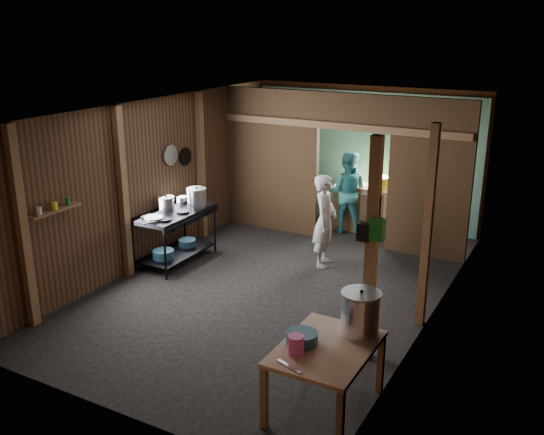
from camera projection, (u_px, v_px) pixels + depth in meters
The scene contains 42 objects.
floor at pixel (278, 284), 8.96m from camera, with size 4.50×7.00×0.00m, color #292727.
ceiling at pixel (279, 108), 8.16m from camera, with size 4.50×7.00×0.00m, color #2A2725.
wall_back at pixel (365, 155), 11.48m from camera, with size 4.50×0.00×2.60m, color brown.
wall_front at pixel (103, 293), 5.64m from camera, with size 4.50×0.00×2.60m, color brown.
wall_left at pixel (154, 181), 9.59m from camera, with size 0.00×7.00×2.60m, color brown.
wall_right at pixel (437, 225), 7.54m from camera, with size 0.00×7.00×2.60m, color brown.
partition_left at pixel (271, 161), 11.00m from camera, with size 1.85×0.10×2.60m, color #43301C.
partition_right at pixel (430, 180), 9.68m from camera, with size 1.35×0.10×2.60m, color #43301C.
partition_header at pixel (355, 112), 9.97m from camera, with size 1.30×0.10×0.60m, color #43301C.
turquoise_panel at pixel (364, 158), 11.45m from camera, with size 4.40×0.06×2.50m, color #61A6A5.
back_counter at pixel (368, 208), 11.16m from camera, with size 1.20×0.50×0.85m, color #8A6849.
wall_clock at pixel (378, 125), 11.10m from camera, with size 0.20×0.20×0.03m, color silver.
post_left_a at pixel (22, 229), 7.39m from camera, with size 0.10×0.12×2.60m, color #8A6849.
post_left_b at pixel (123, 194), 8.89m from camera, with size 0.10×0.12×2.60m, color #8A6849.
post_left_c at pixel (201, 167), 10.56m from camera, with size 0.10×0.12×2.60m, color #8A6849.
post_right at pixel (428, 228), 7.40m from camera, with size 0.10×0.12×2.60m, color #8A6849.
post_free at pixel (371, 252), 6.63m from camera, with size 0.12×0.12×2.60m, color #8A6849.
cross_beam at pixel (339, 126), 10.12m from camera, with size 4.40×0.12×0.12m, color #8A6849.
pan_lid_big at pixel (171, 155), 9.80m from camera, with size 0.34×0.34×0.03m, color gray.
pan_lid_small at pixel (186, 157), 10.16m from camera, with size 0.30×0.30×0.03m, color black.
wall_shelf at pixel (55, 211), 7.76m from camera, with size 0.14×0.80×0.03m, color #8A6849.
jar_white at pixel (39, 211), 7.53m from camera, with size 0.07×0.07×0.10m, color silver.
jar_yellow at pixel (54, 206), 7.74m from camera, with size 0.08×0.08×0.10m, color yellow.
jar_green at pixel (67, 202), 7.92m from camera, with size 0.06×0.06×0.10m, color #166E1D.
bag_white at pixel (372, 208), 6.57m from camera, with size 0.22×0.15×0.32m, color silver.
bag_green at pixel (377, 229), 6.46m from camera, with size 0.16×0.12×0.24m, color #166E1D.
bag_black at pixel (364, 232), 6.52m from camera, with size 0.14×0.10×0.20m, color black.
gas_range at pixel (176, 237), 9.69m from camera, with size 0.74×1.45×0.85m, color black, non-canonical shape.
prep_table at pixel (325, 378), 5.98m from camera, with size 0.86×1.18×0.70m, color tan, non-canonical shape.
stove_pot_large at pixel (197, 198), 9.75m from camera, with size 0.32×0.32×0.33m, color silver, non-canonical shape.
stove_pot_med at pixel (166, 204), 9.63m from camera, with size 0.26×0.26×0.23m, color silver, non-canonical shape.
stove_saucepan at pixel (182, 200), 9.98m from camera, with size 0.18×0.18×0.11m, color silver.
frying_pan at pixel (154, 218), 9.13m from camera, with size 0.29×0.51×0.07m, color gray, non-canonical shape.
blue_tub_front at pixel (163, 254), 9.48m from camera, with size 0.33×0.33×0.14m, color #22485B.
blue_tub_back at pixel (187, 243), 10.00m from camera, with size 0.29×0.29×0.11m, color #22485B.
stock_pot at pixel (360, 314), 6.06m from camera, with size 0.41×0.41×0.48m, color silver, non-canonical shape.
wash_basin at pixel (302, 338), 5.92m from camera, with size 0.32×0.32×0.12m, color #22485B.
pink_bucket at pixel (296, 345), 5.72m from camera, with size 0.16×0.16×0.19m, color #DC52A7.
knife at pixel (289, 366), 5.53m from camera, with size 0.30×0.04×0.01m, color silver.
yellow_tub at pixel (380, 182), 10.90m from camera, with size 0.37×0.37×0.21m, color yellow.
cook at pixel (325, 221), 9.46m from camera, with size 0.54×0.35×1.48m, color silver.
worker_back at pixel (347, 192), 10.99m from camera, with size 0.73×0.57×1.51m, color teal.
Camera 1 is at (3.86, -7.26, 3.71)m, focal length 39.83 mm.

